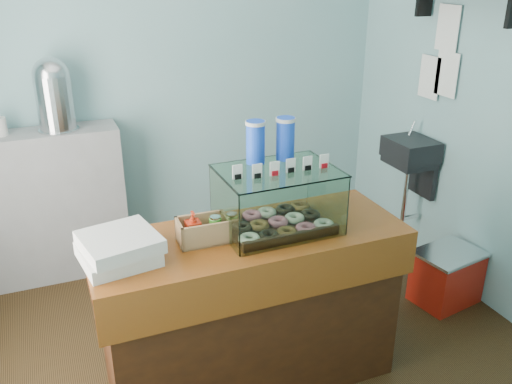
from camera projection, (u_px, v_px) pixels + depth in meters
name	position (u px, v px, depth m)	size (l,w,h in m)	color
ground	(235.00, 348.00, 3.28)	(3.50, 3.50, 0.00)	black
room_shell	(234.00, 63.00, 2.63)	(3.54, 3.04, 2.82)	#7BAEB3
counter	(250.00, 308.00, 2.88)	(1.60, 0.60, 0.90)	#3D1C0B
back_shelf	(53.00, 205.00, 3.88)	(1.00, 0.32, 1.10)	gray
display_case	(276.00, 195.00, 2.74)	(0.58, 0.43, 0.54)	black
condiment_crate	(203.00, 230.00, 2.62)	(0.26, 0.16, 0.16)	#A97F54
pastry_boxes	(119.00, 248.00, 2.45)	(0.38, 0.38, 0.13)	silver
coffee_urn	(54.00, 93.00, 3.59)	(0.27, 0.27, 0.49)	silver
red_cooler	(446.00, 276.00, 3.68)	(0.48, 0.39, 0.38)	#B71B0E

